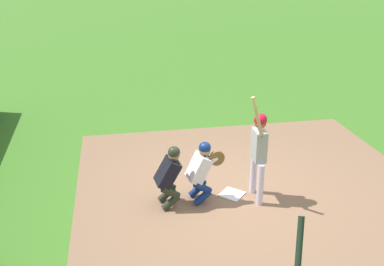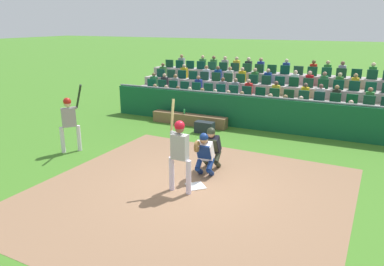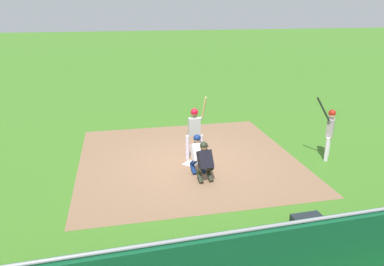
{
  "view_description": "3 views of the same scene",
  "coord_description": "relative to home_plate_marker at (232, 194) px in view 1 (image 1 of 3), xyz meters",
  "views": [
    {
      "loc": [
        7.4,
        -2.48,
        4.59
      ],
      "look_at": [
        -0.54,
        -0.73,
        1.22
      ],
      "focal_mm": 40.58,
      "sensor_mm": 36.0,
      "label": 1
    },
    {
      "loc": [
        -3.6,
        7.78,
        4.04
      ],
      "look_at": [
        0.31,
        -0.43,
        1.28
      ],
      "focal_mm": 34.31,
      "sensor_mm": 36.0,
      "label": 2
    },
    {
      "loc": [
        -2.63,
        -10.67,
        4.96
      ],
      "look_at": [
        -0.06,
        -0.36,
        1.24
      ],
      "focal_mm": 33.1,
      "sensor_mm": 36.0,
      "label": 3
    }
  ],
  "objects": [
    {
      "name": "home_plate_umpire",
      "position": [
        0.1,
        -1.31,
        0.67
      ],
      "size": [
        0.49,
        0.52,
        1.26
      ],
      "color": "#282D1E",
      "rests_on": "ground_plane"
    },
    {
      "name": "infield_dirt_patch",
      "position": [
        0.0,
        0.5,
        -0.01
      ],
      "size": [
        7.67,
        7.59,
        0.01
      ],
      "primitive_type": "cube",
      "rotation": [
        0.0,
        0.0,
        -0.03
      ],
      "color": "#8A654A",
      "rests_on": "ground_plane"
    },
    {
      "name": "ground_plane",
      "position": [
        0.0,
        0.0,
        -0.02
      ],
      "size": [
        160.0,
        160.0,
        0.0
      ],
      "primitive_type": "plane",
      "color": "#3F7724"
    },
    {
      "name": "catcher_crouching",
      "position": [
        0.06,
        -0.66,
        0.7
      ],
      "size": [
        0.5,
        0.74,
        1.28
      ],
      "color": "navy",
      "rests_on": "ground_plane"
    },
    {
      "name": "batter_at_plate",
      "position": [
        0.24,
        0.42,
        1.12
      ],
      "size": [
        0.66,
        0.46,
        2.27
      ],
      "color": "silver",
      "rests_on": "ground_plane"
    },
    {
      "name": "home_plate_marker",
      "position": [
        0.0,
        0.0,
        0.0
      ],
      "size": [
        0.62,
        0.62,
        0.02
      ],
      "primitive_type": "cube",
      "rotation": [
        0.0,
        0.0,
        0.79
      ],
      "color": "white",
      "rests_on": "infield_dirt_patch"
    }
  ]
}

